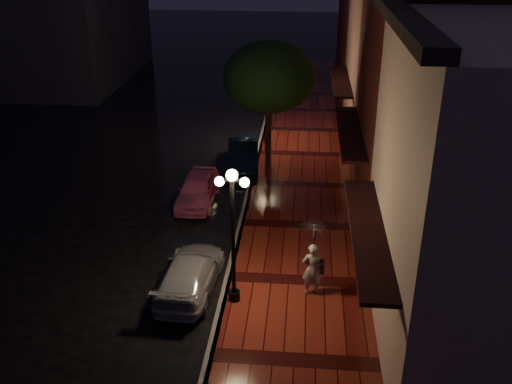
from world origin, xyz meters
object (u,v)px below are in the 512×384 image
at_px(streetlamp_far, 268,97).
at_px(woman_with_umbrella, 313,248).
at_px(pink_car, 197,189).
at_px(navy_car, 243,153).
at_px(streetlamp_near, 233,229).
at_px(street_tree, 269,79).
at_px(parking_meter, 248,192).
at_px(silver_car, 190,273).

xyz_separation_m(streetlamp_far, woman_with_umbrella, (2.34, -13.41, -0.84)).
xyz_separation_m(pink_car, woman_with_umbrella, (4.74, -6.28, 1.14)).
height_order(navy_car, woman_with_umbrella, woman_with_umbrella).
bearing_deg(navy_car, woman_with_umbrella, -78.84).
height_order(streetlamp_near, street_tree, street_tree).
distance_m(woman_with_umbrella, parking_meter, 6.14).
distance_m(silver_car, woman_with_umbrella, 3.99).
distance_m(streetlamp_far, parking_meter, 8.06).
relative_size(streetlamp_far, woman_with_umbrella, 1.77).
xyz_separation_m(streetlamp_far, pink_car, (-2.40, -7.13, -1.98)).
distance_m(street_tree, woman_with_umbrella, 10.90).
bearing_deg(parking_meter, pink_car, 150.02).
relative_size(streetlamp_far, pink_car, 1.18).
bearing_deg(navy_car, parking_meter, -87.65).
height_order(pink_car, parking_meter, parking_meter).
xyz_separation_m(woman_with_umbrella, parking_meter, (-2.54, 5.53, -0.83)).
distance_m(streetlamp_far, pink_car, 7.78).
relative_size(pink_car, silver_car, 0.90).
bearing_deg(navy_car, silver_car, -99.27).
bearing_deg(navy_car, streetlamp_near, -91.45).
bearing_deg(woman_with_umbrella, streetlamp_near, 4.92).
xyz_separation_m(silver_car, parking_meter, (1.27, 5.47, 0.34)).
xyz_separation_m(street_tree, pink_car, (-2.65, -4.12, -3.62)).
bearing_deg(parking_meter, silver_car, -114.05).
height_order(pink_car, silver_car, pink_car).
bearing_deg(silver_car, streetlamp_far, -93.28).
bearing_deg(parking_meter, street_tree, 73.67).
height_order(street_tree, pink_car, street_tree).
distance_m(streetlamp_near, streetlamp_far, 14.00).
distance_m(pink_car, silver_car, 6.29).
relative_size(streetlamp_near, street_tree, 0.74).
xyz_separation_m(navy_car, silver_car, (-0.52, -10.35, -0.07)).
relative_size(street_tree, pink_car, 1.59).
bearing_deg(streetlamp_near, street_tree, 88.65).
distance_m(navy_car, parking_meter, 4.95).
relative_size(silver_car, woman_with_umbrella, 1.67).
distance_m(pink_car, woman_with_umbrella, 7.95).
bearing_deg(streetlamp_far, woman_with_umbrella, -80.10).
bearing_deg(parking_meter, streetlamp_far, 77.59).
distance_m(streetlamp_near, street_tree, 11.12).
height_order(street_tree, silver_car, street_tree).
relative_size(navy_car, parking_meter, 3.11).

